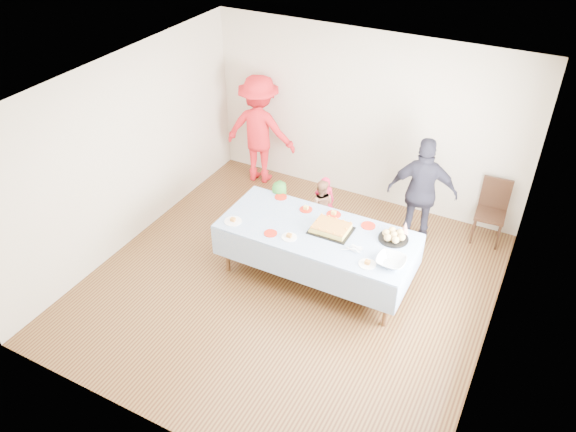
# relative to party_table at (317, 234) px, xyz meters

# --- Properties ---
(ground) EXTENTS (5.00, 5.00, 0.00)m
(ground) POSITION_rel_party_table_xyz_m (-0.25, -0.30, -0.72)
(ground) COLOR #432313
(ground) RESTS_ON ground
(room_walls) EXTENTS (5.04, 5.04, 2.72)m
(room_walls) POSITION_rel_party_table_xyz_m (-0.19, -0.30, 1.05)
(room_walls) COLOR beige
(room_walls) RESTS_ON ground
(party_table) EXTENTS (2.50, 1.10, 0.78)m
(party_table) POSITION_rel_party_table_xyz_m (0.00, 0.00, 0.00)
(party_table) COLOR #50331B
(party_table) RESTS_ON ground
(birthday_cake) EXTENTS (0.52, 0.40, 0.09)m
(birthday_cake) POSITION_rel_party_table_xyz_m (0.16, 0.06, 0.10)
(birthday_cake) COLOR black
(birthday_cake) RESTS_ON party_table
(rolls_tray) EXTENTS (0.38, 0.38, 0.11)m
(rolls_tray) POSITION_rel_party_table_xyz_m (0.92, 0.26, 0.10)
(rolls_tray) COLOR black
(rolls_tray) RESTS_ON party_table
(punch_bowl) EXTENTS (0.35, 0.35, 0.08)m
(punch_bowl) POSITION_rel_party_table_xyz_m (1.05, -0.21, 0.10)
(punch_bowl) COLOR silver
(punch_bowl) RESTS_ON party_table
(party_hat) EXTENTS (0.10, 0.10, 0.17)m
(party_hat) POSITION_rel_party_table_xyz_m (1.00, 0.45, 0.14)
(party_hat) COLOR silver
(party_hat) RESTS_ON party_table
(fork_pile) EXTENTS (0.24, 0.18, 0.07)m
(fork_pile) POSITION_rel_party_table_xyz_m (0.55, -0.16, 0.09)
(fork_pile) COLOR white
(fork_pile) RESTS_ON party_table
(plate_red_far_a) EXTENTS (0.17, 0.17, 0.01)m
(plate_red_far_a) POSITION_rel_party_table_xyz_m (-0.77, 0.46, 0.06)
(plate_red_far_a) COLOR red
(plate_red_far_a) RESTS_ON party_table
(plate_red_far_b) EXTENTS (0.17, 0.17, 0.01)m
(plate_red_far_b) POSITION_rel_party_table_xyz_m (-0.33, 0.35, 0.06)
(plate_red_far_b) COLOR red
(plate_red_far_b) RESTS_ON party_table
(plate_red_far_c) EXTENTS (0.19, 0.19, 0.01)m
(plate_red_far_c) POSITION_rel_party_table_xyz_m (0.05, 0.41, 0.06)
(plate_red_far_c) COLOR red
(plate_red_far_c) RESTS_ON party_table
(plate_red_far_d) EXTENTS (0.19, 0.19, 0.01)m
(plate_red_far_d) POSITION_rel_party_table_xyz_m (0.54, 0.38, 0.06)
(plate_red_far_d) COLOR red
(plate_red_far_d) RESTS_ON party_table
(plate_red_near) EXTENTS (0.17, 0.17, 0.01)m
(plate_red_near) POSITION_rel_party_table_xyz_m (-0.49, -0.34, 0.06)
(plate_red_near) COLOR red
(plate_red_near) RESTS_ON party_table
(plate_white_left) EXTENTS (0.23, 0.23, 0.01)m
(plate_white_left) POSITION_rel_party_table_xyz_m (-1.05, -0.34, 0.06)
(plate_white_left) COLOR white
(plate_white_left) RESTS_ON party_table
(plate_white_mid) EXTENTS (0.20, 0.20, 0.01)m
(plate_white_mid) POSITION_rel_party_table_xyz_m (-0.24, -0.30, 0.06)
(plate_white_mid) COLOR white
(plate_white_mid) RESTS_ON party_table
(plate_white_right) EXTENTS (0.21, 0.21, 0.01)m
(plate_white_right) POSITION_rel_party_table_xyz_m (0.81, -0.34, 0.06)
(plate_white_right) COLOR white
(plate_white_right) RESTS_ON party_table
(dining_chair) EXTENTS (0.43, 0.43, 0.94)m
(dining_chair) POSITION_rel_party_table_xyz_m (1.84, 1.98, -0.20)
(dining_chair) COLOR black
(dining_chair) RESTS_ON ground
(toddler_left) EXTENTS (0.35, 0.29, 0.81)m
(toddler_left) POSITION_rel_party_table_xyz_m (-0.42, 1.18, -0.32)
(toddler_left) COLOR red
(toddler_left) RESTS_ON ground
(toddler_mid) EXTENTS (0.52, 0.44, 0.91)m
(toddler_mid) POSITION_rel_party_table_xyz_m (-0.87, 0.60, -0.27)
(toddler_mid) COLOR #307E2A
(toddler_mid) RESTS_ON ground
(toddler_right) EXTENTS (0.49, 0.44, 0.84)m
(toddler_right) POSITION_rel_party_table_xyz_m (-0.41, 1.02, -0.31)
(toddler_right) COLOR #AC7250
(toddler_right) RESTS_ON ground
(adult_left) EXTENTS (1.26, 0.83, 1.83)m
(adult_left) POSITION_rel_party_table_xyz_m (-1.93, 1.90, 0.19)
(adult_left) COLOR red
(adult_left) RESTS_ON ground
(adult_right) EXTENTS (1.03, 0.60, 1.64)m
(adult_right) POSITION_rel_party_table_xyz_m (0.94, 1.42, 0.09)
(adult_right) COLOR #262533
(adult_right) RESTS_ON ground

